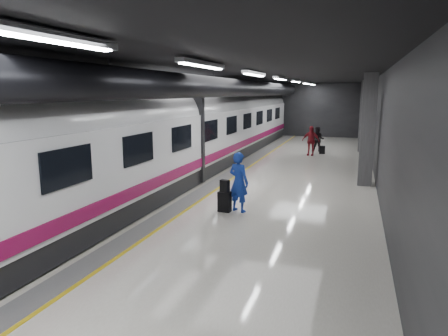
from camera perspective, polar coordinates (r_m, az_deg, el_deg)
The scene contains 9 objects.
ground at distance 15.98m, azimuth 2.94°, elevation -2.80°, with size 40.00×40.00×0.00m, color silver.
platform_hall at distance 16.54m, azimuth 2.98°, elevation 10.03°, with size 10.02×40.02×4.51m.
train at distance 16.78m, azimuth -7.78°, elevation 4.93°, with size 3.05×38.00×4.05m.
traveler_main at distance 12.61m, azimuth 2.12°, elevation -2.01°, with size 0.70×0.46×1.91m, color #1830BB.
suitcase_main at distance 12.71m, azimuth 0.08°, elevation -4.84°, with size 0.40×0.25×0.65m, color black.
shoulder_bag at distance 12.55m, azimuth 0.11°, elevation -2.59°, with size 0.29×0.16×0.39m, color black.
traveler_far_a at distance 26.07m, azimuth 13.28°, elevation 3.99°, with size 0.78×0.61×1.60m, color black.
traveler_far_b at distance 24.56m, azimuth 12.28°, elevation 3.83°, with size 1.04×0.43×1.77m, color maroon.
suitcase_far at distance 25.40m, azimuth 13.84°, elevation 2.54°, with size 0.34×0.22×0.50m, color black.
Camera 1 is at (4.11, -14.99, 3.74)m, focal length 32.00 mm.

